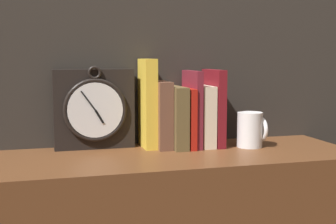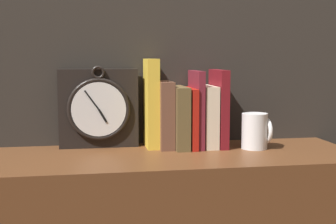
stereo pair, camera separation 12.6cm
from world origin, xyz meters
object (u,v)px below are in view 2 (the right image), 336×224
book_slot0_yellow (151,103)px  book_slot2_brown (179,117)px  book_slot1_brown (165,114)px  book_slot3_red (190,118)px  book_slot6_maroon (219,108)px  clock (99,108)px  book_slot4_maroon (196,109)px  mug (256,131)px  book_slot5_cream (207,116)px

book_slot0_yellow → book_slot2_brown: 0.09m
book_slot1_brown → book_slot3_red: size_ratio=1.11×
book_slot2_brown → book_slot6_maroon: book_slot6_maroon is taller
book_slot1_brown → clock: bearing=169.6°
clock → book_slot4_maroon: clock is taller
book_slot0_yellow → book_slot4_maroon: (0.13, -0.02, -0.02)m
clock → mug: bearing=-12.9°
book_slot1_brown → book_slot0_yellow: bearing=164.6°
book_slot1_brown → book_slot5_cream: (0.13, -0.01, -0.01)m
book_slot0_yellow → book_slot5_cream: 0.17m
book_slot0_yellow → book_slot6_maroon: book_slot0_yellow is taller
clock → book_slot2_brown: 0.24m
book_slot6_maroon → mug: book_slot6_maroon is taller
book_slot0_yellow → book_slot4_maroon: 0.13m
book_slot5_cream → book_slot2_brown: bearing=-176.9°
mug → book_slot0_yellow: bearing=165.2°
book_slot1_brown → book_slot3_red: bearing=-7.6°
book_slot1_brown → book_slot4_maroon: book_slot4_maroon is taller
book_slot1_brown → book_slot3_red: book_slot1_brown is taller
book_slot1_brown → book_slot6_maroon: book_slot6_maroon is taller
book_slot2_brown → book_slot4_maroon: bearing=2.9°
book_slot2_brown → mug: (0.21, -0.06, -0.04)m
clock → book_slot2_brown: size_ratio=1.34×
book_slot5_cream → mug: 0.15m
book_slot1_brown → book_slot2_brown: bearing=-13.7°
book_slot2_brown → book_slot6_maroon: bearing=1.4°
clock → book_slot6_maroon: bearing=-6.8°
book_slot2_brown → book_slot6_maroon: (0.12, 0.00, 0.02)m
mug → book_slot4_maroon: bearing=159.9°
book_slot6_maroon → mug: bearing=-32.3°
book_slot2_brown → book_slot5_cream: book_slot5_cream is taller
book_slot0_yellow → mug: 0.31m
book_slot6_maroon → book_slot3_red: bearing=-178.1°
book_slot6_maroon → mug: size_ratio=2.20×
book_slot6_maroon → book_slot5_cream: bearing=177.3°
book_slot2_brown → book_slot5_cream: bearing=3.1°
book_slot0_yellow → mug: (0.29, -0.08, -0.08)m
clock → book_slot1_brown: clock is taller
book_slot2_brown → book_slot6_maroon: size_ratio=0.79×
book_slot3_red → mug: bearing=-17.4°
book_slot1_brown → book_slot3_red: 0.08m
book_slot1_brown → mug: size_ratio=1.88×
book_slot4_maroon → mug: size_ratio=2.18×
book_slot4_maroon → book_slot5_cream: 0.04m
book_slot0_yellow → book_slot6_maroon: (0.20, -0.02, -0.02)m
book_slot5_cream → book_slot1_brown: bearing=177.6°
book_slot0_yellow → book_slot1_brown: size_ratio=1.33×
book_slot5_cream → book_slot3_red: bearing=-175.0°
book_slot0_yellow → clock: bearing=170.9°
book_slot2_brown → book_slot4_maroon: (0.05, 0.00, 0.02)m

